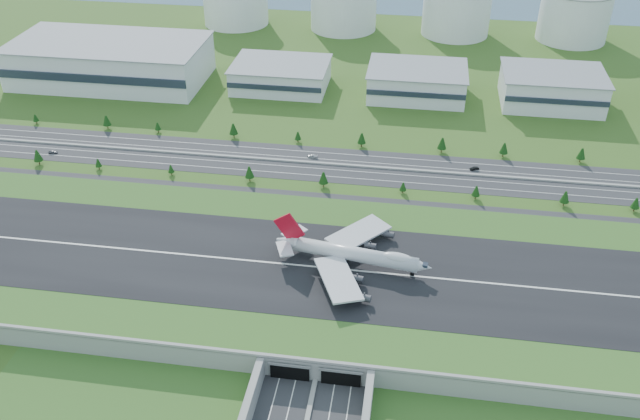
# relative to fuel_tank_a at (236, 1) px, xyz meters

# --- Properties ---
(ground) EXTENTS (1200.00, 1200.00, 0.00)m
(ground) POSITION_rel_fuel_tank_a_xyz_m (120.00, -310.00, -17.50)
(ground) COLOR #3A531A
(ground) RESTS_ON ground
(airfield_deck) EXTENTS (520.00, 100.00, 9.20)m
(airfield_deck) POSITION_rel_fuel_tank_a_xyz_m (120.00, -310.09, -13.38)
(airfield_deck) COLOR gray
(airfield_deck) RESTS_ON ground
(north_expressway) EXTENTS (560.00, 36.00, 0.12)m
(north_expressway) POSITION_rel_fuel_tank_a_xyz_m (120.00, -215.00, -17.44)
(north_expressway) COLOR #28282B
(north_expressway) RESTS_ON ground
(tree_row) EXTENTS (503.13, 48.67, 8.44)m
(tree_row) POSITION_rel_fuel_tank_a_xyz_m (146.89, -213.70, -12.72)
(tree_row) COLOR #3D2819
(tree_row) RESTS_ON ground
(hangar_west) EXTENTS (120.00, 60.00, 25.00)m
(hangar_west) POSITION_rel_fuel_tank_a_xyz_m (-50.00, -125.00, -5.00)
(hangar_west) COLOR silver
(hangar_west) RESTS_ON ground
(hangar_mid_a) EXTENTS (58.00, 42.00, 15.00)m
(hangar_mid_a) POSITION_rel_fuel_tank_a_xyz_m (60.00, -120.00, -10.00)
(hangar_mid_a) COLOR silver
(hangar_mid_a) RESTS_ON ground
(hangar_mid_b) EXTENTS (58.00, 42.00, 17.00)m
(hangar_mid_b) POSITION_rel_fuel_tank_a_xyz_m (145.00, -120.00, -9.00)
(hangar_mid_b) COLOR silver
(hangar_mid_b) RESTS_ON ground
(hangar_mid_c) EXTENTS (58.00, 42.00, 19.00)m
(hangar_mid_c) POSITION_rel_fuel_tank_a_xyz_m (225.00, -120.00, -8.00)
(hangar_mid_c) COLOR silver
(hangar_mid_c) RESTS_ON ground
(fuel_tank_a) EXTENTS (50.00, 50.00, 35.00)m
(fuel_tank_a) POSITION_rel_fuel_tank_a_xyz_m (0.00, 0.00, 0.00)
(fuel_tank_a) COLOR silver
(fuel_tank_a) RESTS_ON ground
(fuel_tank_b) EXTENTS (50.00, 50.00, 35.00)m
(fuel_tank_b) POSITION_rel_fuel_tank_a_xyz_m (85.00, 0.00, 0.00)
(fuel_tank_b) COLOR silver
(fuel_tank_b) RESTS_ON ground
(fuel_tank_c) EXTENTS (50.00, 50.00, 35.00)m
(fuel_tank_c) POSITION_rel_fuel_tank_a_xyz_m (170.00, 0.00, 0.00)
(fuel_tank_c) COLOR silver
(fuel_tank_c) RESTS_ON ground
(fuel_tank_d) EXTENTS (50.00, 50.00, 35.00)m
(fuel_tank_d) POSITION_rel_fuel_tank_a_xyz_m (255.00, 0.00, 0.00)
(fuel_tank_d) COLOR silver
(fuel_tank_d) RESTS_ON ground
(boeing_747) EXTENTS (62.48, 58.67, 19.39)m
(boeing_747) POSITION_rel_fuel_tank_a_xyz_m (125.90, -306.44, -3.98)
(boeing_747) COLOR silver
(boeing_747) RESTS_ON airfield_deck
(car_4) EXTENTS (4.96, 2.70, 1.60)m
(car_4) POSITION_rel_fuel_tank_a_xyz_m (-41.02, -225.14, -16.58)
(car_4) COLOR slate
(car_4) RESTS_ON ground
(car_5) EXTENTS (4.94, 3.23, 1.54)m
(car_5) POSITION_rel_fuel_tank_a_xyz_m (177.30, -209.55, -16.61)
(car_5) COLOR black
(car_5) RESTS_ON ground
(car_7) EXTENTS (5.69, 3.15, 1.56)m
(car_7) POSITION_rel_fuel_tank_a_xyz_m (94.46, -208.95, -16.60)
(car_7) COLOR silver
(car_7) RESTS_ON ground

